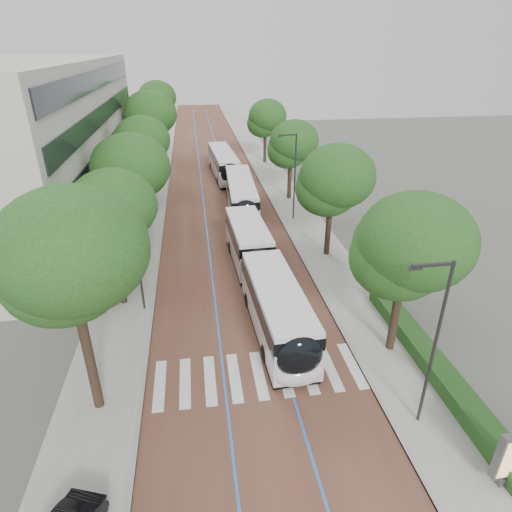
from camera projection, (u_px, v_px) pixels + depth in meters
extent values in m
plane|color=#51544C|center=(258.00, 389.00, 21.01)|extent=(160.00, 160.00, 0.00)
cube|color=#553026|center=(212.00, 172.00, 56.42)|extent=(11.00, 140.00, 0.02)
cube|color=gray|center=(154.00, 174.00, 55.41)|extent=(4.00, 140.00, 0.12)
cube|color=gray|center=(268.00, 170.00, 57.39)|extent=(4.00, 140.00, 0.12)
cube|color=gray|center=(169.00, 174.00, 55.66)|extent=(0.20, 140.00, 0.14)
cube|color=gray|center=(254.00, 170.00, 57.14)|extent=(0.20, 140.00, 0.14)
cube|color=silver|center=(160.00, 385.00, 21.25)|extent=(0.55, 3.60, 0.01)
cube|color=silver|center=(185.00, 382.00, 21.42)|extent=(0.55, 3.60, 0.01)
cube|color=silver|center=(210.00, 380.00, 21.58)|extent=(0.55, 3.60, 0.01)
cube|color=silver|center=(235.00, 377.00, 21.74)|extent=(0.55, 3.60, 0.01)
cube|color=silver|center=(259.00, 375.00, 21.91)|extent=(0.55, 3.60, 0.01)
cube|color=silver|center=(283.00, 372.00, 22.07)|extent=(0.55, 3.60, 0.01)
cube|color=silver|center=(306.00, 370.00, 22.24)|extent=(0.55, 3.60, 0.01)
cube|color=silver|center=(330.00, 367.00, 22.40)|extent=(0.55, 3.60, 0.01)
cube|color=silver|center=(352.00, 365.00, 22.57)|extent=(0.55, 3.60, 0.01)
cube|color=blue|center=(200.00, 173.00, 56.20)|extent=(0.12, 126.00, 0.01)
cube|color=blue|center=(224.00, 172.00, 56.63)|extent=(0.12, 126.00, 0.01)
cube|color=#ABA89E|center=(8.00, 141.00, 40.12)|extent=(18.00, 40.00, 14.00)
cube|color=black|center=(114.00, 179.00, 43.09)|extent=(0.12, 38.00, 1.60)
cube|color=black|center=(109.00, 147.00, 41.66)|extent=(0.12, 38.00, 1.60)
cube|color=black|center=(104.00, 113.00, 40.24)|extent=(0.12, 38.00, 1.60)
cube|color=black|center=(99.00, 78.00, 38.90)|extent=(0.12, 38.00, 1.60)
cube|color=#164218|center=(433.00, 363.00, 21.97)|extent=(1.20, 14.00, 0.80)
cylinder|color=#2D2D2F|center=(434.00, 348.00, 17.41)|extent=(0.14, 0.14, 8.00)
cube|color=#2D2D2F|center=(433.00, 265.00, 15.57)|extent=(1.70, 0.12, 0.12)
cube|color=#2D2D2F|center=(415.00, 268.00, 15.51)|extent=(0.50, 0.20, 0.10)
cylinder|color=#2D2D2F|center=(295.00, 178.00, 39.55)|extent=(0.14, 0.14, 8.00)
cube|color=#2D2D2F|center=(288.00, 135.00, 37.70)|extent=(1.70, 0.12, 0.12)
cube|color=#2D2D2F|center=(280.00, 136.00, 37.65)|extent=(0.50, 0.20, 0.10)
cylinder|color=#2D2D2F|center=(137.00, 252.00, 25.45)|extent=(0.14, 0.14, 8.00)
cylinder|color=black|center=(90.00, 361.00, 18.82)|extent=(0.44, 0.44, 5.40)
ellipsoid|color=#1E4917|center=(68.00, 262.00, 16.63)|extent=(5.86, 5.86, 4.98)
cylinder|color=black|center=(119.00, 274.00, 27.01)|extent=(0.44, 0.44, 4.40)
ellipsoid|color=#1E4917|center=(110.00, 214.00, 25.23)|extent=(5.11, 5.11, 4.34)
cylinder|color=black|center=(134.00, 221.00, 34.99)|extent=(0.44, 0.44, 4.37)
ellipsoid|color=#1E4917|center=(128.00, 174.00, 33.21)|extent=(6.05, 6.05, 5.14)
cylinder|color=black|center=(145.00, 185.00, 43.82)|extent=(0.44, 0.44, 4.45)
ellipsoid|color=#1E4917|center=(140.00, 145.00, 42.02)|extent=(5.42, 5.42, 4.61)
cylinder|color=black|center=(152.00, 155.00, 54.33)|extent=(0.44, 0.44, 5.00)
ellipsoid|color=#1E4917|center=(148.00, 118.00, 52.30)|extent=(6.40, 6.40, 5.44)
cylinder|color=black|center=(159.00, 133.00, 67.56)|extent=(0.44, 0.44, 5.21)
ellipsoid|color=#1E4917|center=(156.00, 101.00, 65.45)|extent=(5.76, 5.76, 4.89)
cylinder|color=black|center=(395.00, 317.00, 22.83)|extent=(0.44, 0.44, 4.31)
ellipsoid|color=#1E4917|center=(406.00, 251.00, 21.08)|extent=(5.69, 5.69, 4.84)
cylinder|color=black|center=(328.00, 231.00, 33.48)|extent=(0.44, 0.44, 4.19)
ellipsoid|color=#1E4917|center=(332.00, 184.00, 31.78)|extent=(5.62, 5.62, 4.78)
cylinder|color=black|center=(289.00, 181.00, 45.91)|extent=(0.44, 0.44, 4.04)
ellipsoid|color=#1E4917|center=(291.00, 146.00, 44.28)|extent=(5.02, 5.02, 4.26)
cylinder|color=black|center=(265.00, 148.00, 60.05)|extent=(0.44, 0.44, 4.17)
ellipsoid|color=#1E4917|center=(265.00, 120.00, 58.36)|extent=(5.15, 5.15, 4.37)
cylinder|color=black|center=(259.00, 266.00, 28.80)|extent=(2.34, 1.00, 2.30)
cube|color=silver|center=(277.00, 315.00, 24.51)|extent=(2.90, 9.46, 1.82)
cube|color=black|center=(277.00, 299.00, 24.01)|extent=(2.93, 9.27, 0.97)
cube|color=silver|center=(277.00, 289.00, 23.72)|extent=(2.84, 9.27, 0.31)
cube|color=black|center=(276.00, 331.00, 25.00)|extent=(2.83, 9.08, 0.35)
cube|color=silver|center=(248.00, 247.00, 32.82)|extent=(2.83, 7.84, 1.82)
cube|color=black|center=(248.00, 233.00, 32.31)|extent=(2.86, 7.69, 0.97)
cube|color=silver|center=(248.00, 225.00, 32.03)|extent=(2.77, 7.68, 0.31)
cube|color=black|center=(248.00, 259.00, 33.31)|extent=(2.76, 7.53, 0.35)
ellipsoid|color=black|center=(299.00, 356.00, 20.20)|extent=(2.39, 1.20, 2.28)
ellipsoid|color=silver|center=(298.00, 375.00, 20.67)|extent=(2.39, 1.10, 1.14)
cylinder|color=black|center=(266.00, 354.00, 22.66)|extent=(0.34, 1.01, 1.00)
cylinder|color=black|center=(307.00, 349.00, 23.04)|extent=(0.34, 1.01, 1.00)
cylinder|color=black|center=(231.00, 248.00, 34.44)|extent=(0.34, 1.01, 1.00)
cylinder|color=black|center=(258.00, 245.00, 34.82)|extent=(0.34, 1.01, 1.00)
cylinder|color=black|center=(248.00, 300.00, 27.37)|extent=(0.34, 1.01, 1.00)
cylinder|color=black|center=(282.00, 297.00, 27.75)|extent=(0.34, 1.01, 1.00)
cube|color=silver|center=(241.00, 199.00, 42.95)|extent=(2.99, 12.09, 1.82)
cube|color=black|center=(241.00, 188.00, 42.44)|extent=(3.02, 11.85, 0.97)
cube|color=silver|center=(241.00, 181.00, 42.15)|extent=(2.93, 11.85, 0.31)
cube|color=black|center=(241.00, 209.00, 43.43)|extent=(2.92, 11.61, 0.35)
ellipsoid|color=black|center=(246.00, 212.00, 37.41)|extent=(2.39, 1.19, 2.28)
ellipsoid|color=silver|center=(246.00, 225.00, 37.87)|extent=(2.39, 1.09, 1.14)
cylinder|color=black|center=(232.00, 219.00, 39.97)|extent=(0.34, 1.01, 1.00)
cylinder|color=black|center=(256.00, 218.00, 40.19)|extent=(0.34, 1.01, 1.00)
cylinder|color=black|center=(228.00, 194.00, 46.56)|extent=(0.34, 1.01, 1.00)
cylinder|color=black|center=(249.00, 194.00, 46.78)|extent=(0.34, 1.01, 1.00)
cube|color=silver|center=(223.00, 167.00, 54.17)|extent=(3.21, 12.13, 1.82)
cube|color=black|center=(223.00, 158.00, 53.66)|extent=(3.23, 11.89, 0.97)
cube|color=silver|center=(223.00, 152.00, 53.37)|extent=(3.14, 11.88, 0.31)
cube|color=black|center=(224.00, 175.00, 54.65)|extent=(3.13, 11.64, 0.35)
ellipsoid|color=black|center=(230.00, 173.00, 48.71)|extent=(2.41, 1.24, 2.28)
ellipsoid|color=silver|center=(231.00, 183.00, 49.18)|extent=(2.41, 1.14, 1.14)
cylinder|color=black|center=(218.00, 181.00, 51.15)|extent=(0.36, 1.02, 1.00)
cylinder|color=black|center=(237.00, 180.00, 51.56)|extent=(0.36, 1.02, 1.00)
cylinder|color=black|center=(211.00, 165.00, 57.63)|extent=(0.36, 1.02, 1.00)
cylinder|color=black|center=(228.00, 165.00, 58.05)|extent=(0.36, 1.02, 1.00)
cube|color=#59595B|center=(503.00, 478.00, 16.39)|extent=(0.57, 0.48, 0.37)
cube|color=#59595B|center=(511.00, 456.00, 15.83)|extent=(1.21, 0.35, 2.13)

